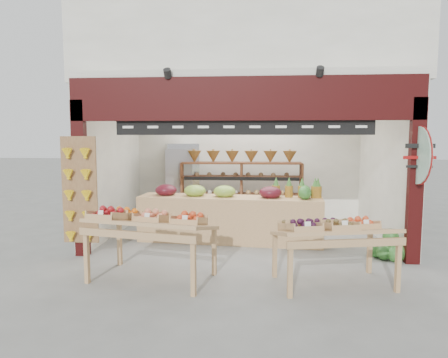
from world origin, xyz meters
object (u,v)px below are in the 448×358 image
Objects in this scene: mid_counter at (229,217)px; refrigerator at (182,183)px; back_shelving at (242,177)px; cardboard_stack at (201,220)px; display_table_left at (146,221)px; watermelon_pile at (389,249)px; display_table_right at (329,229)px.

refrigerator is at bearing 125.26° from mid_counter.
mid_counter is (1.26, -1.78, -0.46)m from refrigerator.
cardboard_stack is at bearing -137.30° from back_shelving.
mid_counter reaches higher than display_table_left.
back_shelving is 1.48× the size of display_table_left.
refrigerator reaches higher than cardboard_stack.
display_table_left is at bearing -103.61° from refrigerator.
refrigerator is 3.85m from display_table_left.
cardboard_stack is at bearing 81.84° from display_table_left.
display_table_left is at bearing -162.46° from watermelon_pile.
back_shelving is 4.30× the size of watermelon_pile.
display_table_left reaches higher than watermelon_pile.
watermelon_pile is (3.42, -1.56, -0.10)m from cardboard_stack.
watermelon_pile is at bearing -42.24° from back_shelving.
display_table_right is at bearing -133.79° from watermelon_pile.
cardboard_stack is at bearing 155.47° from watermelon_pile.
display_table_left is (0.20, -3.84, -0.11)m from refrigerator.
display_table_right is (1.34, -3.63, -0.34)m from back_shelving.
back_shelving is 3.61m from watermelon_pile.
cardboard_stack is 0.59× the size of display_table_right.
watermelon_pile is at bearing -49.90° from refrigerator.
mid_counter is at bearing -71.32° from refrigerator.
refrigerator is 1.01× the size of display_table_left.
display_table_left is 4.05m from watermelon_pile.
cardboard_stack is 0.54× the size of display_table_left.
cardboard_stack reaches higher than watermelon_pile.
display_table_right is 2.68× the size of watermelon_pile.
cardboard_stack is at bearing -77.67° from refrigerator.
display_table_left is 2.92× the size of watermelon_pile.
cardboard_stack is 1.58× the size of watermelon_pile.
back_shelving is 1.48m from refrigerator.
display_table_left is at bearing -109.28° from back_shelving.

